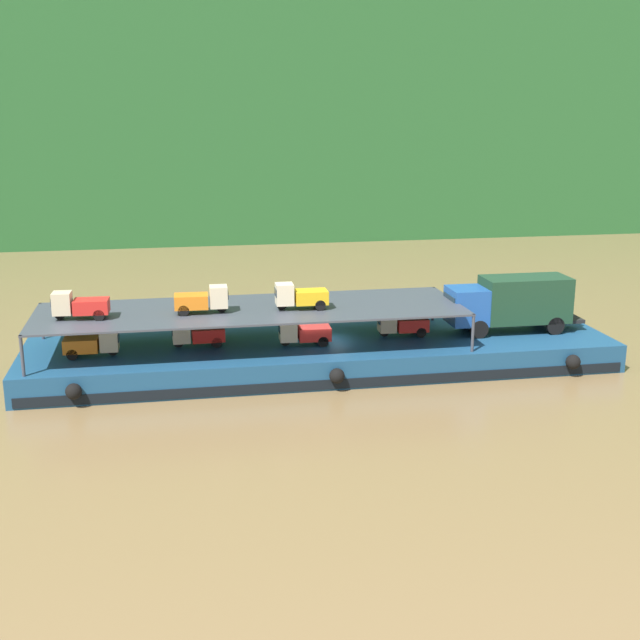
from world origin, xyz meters
name	(u,v)px	position (x,y,z in m)	size (l,w,h in m)	color
ground_plane	(322,368)	(0.00, 0.00, 0.00)	(400.00, 400.00, 0.00)	brown
hillside_far_bank	(230,0)	(0.00, 56.39, 25.34)	(136.24, 31.45, 44.99)	#235628
cargo_barge	(322,355)	(0.00, -0.03, 0.75)	(31.52, 8.13, 1.50)	navy
covered_lorry	(511,302)	(10.78, 0.08, 3.19)	(7.87, 2.35, 3.10)	#1E4C99
cargo_rack	(251,310)	(-3.80, 0.00, 3.44)	(22.32, 6.71, 2.00)	#383D47
mini_truck_lower_stern	(92,343)	(-11.93, -0.53, 2.19)	(2.76, 1.24, 1.38)	orange
mini_truck_lower_aft	(197,333)	(-6.65, 0.33, 2.19)	(2.78, 1.26, 1.38)	red
mini_truck_lower_mid	(304,332)	(-1.08, -0.46, 2.19)	(2.77, 1.25, 1.38)	red
mini_truck_lower_fore	(402,323)	(4.54, 0.35, 2.19)	(2.78, 1.26, 1.38)	red
mini_truck_upper_stern	(80,305)	(-12.41, -0.59, 4.19)	(2.78, 1.28, 1.38)	red
mini_truck_upper_mid	(202,300)	(-6.35, -0.48, 4.19)	(2.77, 1.25, 1.38)	orange
mini_truck_upper_fore	(300,296)	(-1.27, -0.56, 4.19)	(2.76, 1.23, 1.38)	gold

